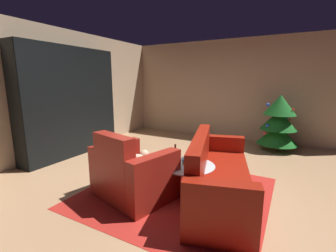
{
  "coord_description": "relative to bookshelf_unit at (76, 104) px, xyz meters",
  "views": [
    {
      "loc": [
        1.41,
        -3.05,
        1.57
      ],
      "look_at": [
        -0.23,
        -0.03,
        0.88
      ],
      "focal_mm": 24.65,
      "sensor_mm": 36.0,
      "label": 1
    }
  ],
  "objects": [
    {
      "name": "armchair_red",
      "position": [
        2.24,
        -1.03,
        -0.75
      ],
      "size": [
        1.17,
        1.01,
        0.91
      ],
      "color": "maroon",
      "rests_on": "ground"
    },
    {
      "name": "area_rug",
      "position": [
        2.73,
        -0.65,
        -1.07
      ],
      "size": [
        2.42,
        2.32,
        0.01
      ],
      "primitive_type": "cube",
      "color": "maroon",
      "rests_on": "ground"
    },
    {
      "name": "coffee_table",
      "position": [
        2.87,
        -0.55,
        -0.7
      ],
      "size": [
        0.72,
        0.72,
        0.4
      ],
      "color": "black",
      "rests_on": "ground"
    },
    {
      "name": "wall_left",
      "position": [
        -0.27,
        -0.32,
        0.24
      ],
      "size": [
        0.06,
        6.52,
        2.62
      ],
      "primitive_type": "cube",
      "color": "tan",
      "rests_on": "ground"
    },
    {
      "name": "couch_red",
      "position": [
        3.27,
        -0.53,
        -0.78
      ],
      "size": [
        1.23,
        2.14,
        0.85
      ],
      "color": "maroon",
      "rests_on": "ground"
    },
    {
      "name": "wall_back",
      "position": [
        2.66,
        2.91,
        0.24
      ],
      "size": [
        5.92,
        0.06,
        2.62
      ],
      "primitive_type": "cube",
      "color": "tan",
      "rests_on": "ground"
    },
    {
      "name": "bookshelf_unit",
      "position": [
        0.0,
        0.0,
        0.0
      ],
      "size": [
        0.4,
        2.19,
        2.23
      ],
      "color": "black",
      "rests_on": "ground"
    },
    {
      "name": "book_stack_on_table",
      "position": [
        2.89,
        -0.52,
        -0.61
      ],
      "size": [
        0.24,
        0.18,
        0.1
      ],
      "color": "gray",
      "rests_on": "coffee_table"
    },
    {
      "name": "decorated_tree",
      "position": [
        3.83,
        2.26,
        -0.42
      ],
      "size": [
        0.87,
        0.87,
        1.26
      ],
      "color": "brown",
      "rests_on": "ground"
    },
    {
      "name": "bottle_on_table",
      "position": [
        2.69,
        -0.61,
        -0.55
      ],
      "size": [
        0.07,
        0.07,
        0.29
      ],
      "color": "#51291B",
      "rests_on": "coffee_table"
    },
    {
      "name": "ground_plane",
      "position": [
        2.66,
        -0.32,
        -1.07
      ],
      "size": [
        7.67,
        7.67,
        0.0
      ],
      "primitive_type": "plane",
      "color": "#A67E59"
    }
  ]
}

